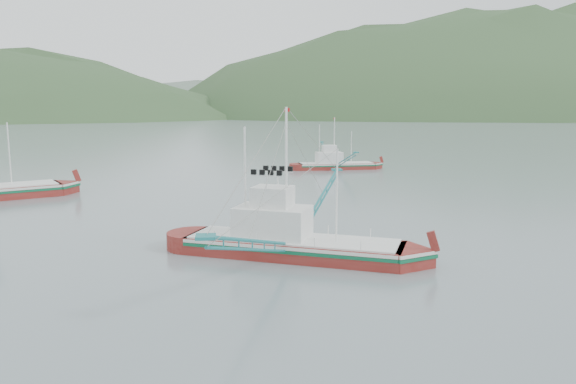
{
  "coord_description": "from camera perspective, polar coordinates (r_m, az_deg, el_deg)",
  "views": [
    {
      "loc": [
        -4.1,
        -36.89,
        9.99
      ],
      "look_at": [
        0.0,
        6.0,
        3.2
      ],
      "focal_mm": 35.0,
      "sensor_mm": 36.0,
      "label": 1
    }
  ],
  "objects": [
    {
      "name": "bg_boat_far",
      "position": [
        86.83,
        4.83,
        3.1
      ],
      "size": [
        11.85,
        21.12,
        8.56
      ],
      "rotation": [
        0.0,
        0.0,
        0.07
      ],
      "color": "maroon",
      "rests_on": "ground"
    },
    {
      "name": "headland_right",
      "position": [
        526.95,
        22.32,
        7.21
      ],
      "size": [
        684.0,
        432.0,
        306.0
      ],
      "primitive_type": "ellipsoid",
      "color": "#2E4B26",
      "rests_on": "ground"
    },
    {
      "name": "ground",
      "position": [
        38.44,
        0.86,
        -6.11
      ],
      "size": [
        1200.0,
        1200.0,
        0.0
      ],
      "primitive_type": "plane",
      "color": "slate",
      "rests_on": "ground"
    },
    {
      "name": "ridge_distant",
      "position": [
        597.95,
        -2.22,
        7.99
      ],
      "size": [
        960.0,
        400.0,
        240.0
      ],
      "primitive_type": "ellipsoid",
      "color": "slate",
      "rests_on": "ground"
    },
    {
      "name": "main_boat",
      "position": [
        36.87,
        0.36,
        -3.31
      ],
      "size": [
        14.77,
        24.93,
        10.57
      ],
      "rotation": [
        0.0,
        0.0,
        -0.4
      ],
      "color": "maroon",
      "rests_on": "ground"
    }
  ]
}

